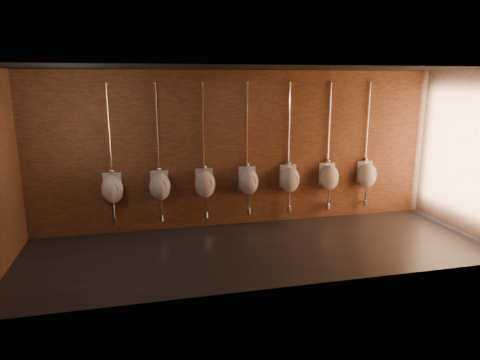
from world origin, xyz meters
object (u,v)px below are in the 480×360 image
Objects in this scene: urinal_3 at (248,181)px; urinal_4 at (290,179)px; urinal_1 at (160,186)px; urinal_5 at (329,177)px; urinal_2 at (205,184)px; urinal_0 at (112,189)px; urinal_6 at (367,175)px.

urinal_3 is 0.91m from urinal_4.
urinal_1 is 3.63m from urinal_5.
urinal_3 is 1.81m from urinal_5.
urinal_3 is (0.91, 0.00, 0.00)m from urinal_2.
urinal_1 is 1.81m from urinal_3.
urinal_1 is (0.91, 0.00, 0.00)m from urinal_0.
urinal_1 is 1.00× the size of urinal_4.
urinal_1 and urinal_3 have the same top height.
urinal_3 is at bearing 0.00° from urinal_1.
urinal_5 is at bearing 0.00° from urinal_0.
urinal_2 and urinal_6 have the same top height.
urinal_1 is 2.72m from urinal_4.
urinal_2 is (1.81, 0.00, 0.00)m from urinal_0.
urinal_2 is at bearing 180.00° from urinal_4.
urinal_2 is at bearing 180.00° from urinal_3.
urinal_0 is at bearing 180.00° from urinal_2.
urinal_3 is at bearing 180.00° from urinal_6.
urinal_5 is 1.00× the size of urinal_6.
urinal_0 is 1.00× the size of urinal_1.
urinal_0 is at bearing 180.00° from urinal_4.
urinal_0 and urinal_3 have the same top height.
urinal_5 and urinal_6 have the same top height.
urinal_1 and urinal_5 have the same top height.
urinal_1 is 4.53m from urinal_6.
urinal_6 is at bearing 0.00° from urinal_3.
urinal_2 and urinal_4 have the same top height.
urinal_6 is (2.72, 0.00, 0.00)m from urinal_3.
urinal_5 is at bearing 180.00° from urinal_6.
urinal_0 is 2.72m from urinal_3.
urinal_0 is 4.53m from urinal_5.
urinal_3 is at bearing 180.00° from urinal_5.
urinal_6 is (5.44, 0.00, 0.00)m from urinal_0.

